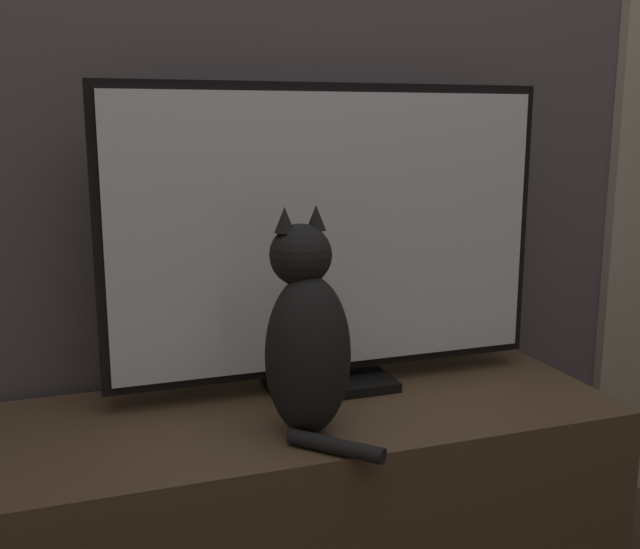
{
  "coord_description": "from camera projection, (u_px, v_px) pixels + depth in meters",
  "views": [
    {
      "loc": [
        -0.43,
        -0.37,
        1.02
      ],
      "look_at": [
        0.03,
        0.93,
        0.74
      ],
      "focal_mm": 42.0,
      "sensor_mm": 36.0,
      "label": 1
    }
  ],
  "objects": [
    {
      "name": "tv",
      "position": [
        330.0,
        239.0,
        1.52
      ],
      "size": [
        0.93,
        0.16,
        0.63
      ],
      "color": "black",
      "rests_on": "tv_stand"
    },
    {
      "name": "cat",
      "position": [
        306.0,
        339.0,
        1.33
      ],
      "size": [
        0.18,
        0.26,
        0.41
      ],
      "rotation": [
        0.0,
        0.0,
        0.15
      ],
      "color": "black",
      "rests_on": "tv_stand"
    },
    {
      "name": "tv_stand",
      "position": [
        306.0,
        517.0,
        1.51
      ],
      "size": [
        1.23,
        0.47,
        0.47
      ],
      "color": "brown",
      "rests_on": "ground_plane"
    }
  ]
}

